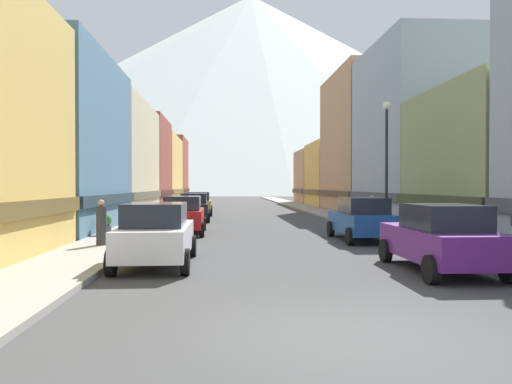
{
  "coord_description": "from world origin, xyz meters",
  "views": [
    {
      "loc": [
        -1.89,
        -7.17,
        2.27
      ],
      "look_at": [
        0.46,
        28.43,
        1.8
      ],
      "focal_mm": 34.37,
      "sensor_mm": 36.0,
      "label": 1
    }
  ],
  "objects": [
    {
      "name": "storefront_left_5",
      "position": [
        -10.53,
        65.98,
        4.49
      ],
      "size": [
        6.36,
        10.72,
        9.3
      ],
      "color": "brown",
      "rests_on": "ground"
    },
    {
      "name": "storefront_left_2",
      "position": [
        -11.68,
        29.59,
        4.05
      ],
      "size": [
        8.67,
        12.95,
        8.4
      ],
      "color": "beige",
      "rests_on": "ground"
    },
    {
      "name": "trash_bin_right",
      "position": [
        6.35,
        8.62,
        0.64
      ],
      "size": [
        0.59,
        0.59,
        0.98
      ],
      "color": "#4C5156",
      "rests_on": "sidewalk_right"
    },
    {
      "name": "potted_plant_0",
      "position": [
        -7.0,
        14.23,
        0.61
      ],
      "size": [
        0.57,
        0.57,
        0.92
      ],
      "color": "#4C4C51",
      "rests_on": "sidewalk_left"
    },
    {
      "name": "car_right_0",
      "position": [
        3.8,
        5.31,
        0.9
      ],
      "size": [
        2.1,
        4.42,
        1.78
      ],
      "color": "#591E72",
      "rests_on": "ground"
    },
    {
      "name": "sidewalk_right",
      "position": [
        6.25,
        35.0,
        0.07
      ],
      "size": [
        2.5,
        100.0,
        0.15
      ],
      "primitive_type": "cube",
      "color": "gray",
      "rests_on": "ground"
    },
    {
      "name": "storefront_left_4",
      "position": [
        -11.04,
        53.5,
        4.01
      ],
      "size": [
        7.38,
        13.62,
        8.31
      ],
      "color": "#D8B259",
      "rests_on": "ground"
    },
    {
      "name": "pedestrian_1",
      "position": [
        6.25,
        19.26,
        0.88
      ],
      "size": [
        0.36,
        0.36,
        1.6
      ],
      "color": "#333338",
      "rests_on": "sidewalk_right"
    },
    {
      "name": "storefront_left_3",
      "position": [
        -12.05,
        41.33,
        4.26
      ],
      "size": [
        9.41,
        9.8,
        8.84
      ],
      "color": "brown",
      "rests_on": "ground"
    },
    {
      "name": "storefront_right_5",
      "position": [
        10.51,
        54.15,
        3.22
      ],
      "size": [
        6.31,
        8.44,
        6.7
      ],
      "color": "tan",
      "rests_on": "ground"
    },
    {
      "name": "storefront_right_4",
      "position": [
        11.07,
        44.97,
        3.32
      ],
      "size": [
        7.44,
        9.1,
        6.9
      ],
      "color": "#D8B259",
      "rests_on": "ground"
    },
    {
      "name": "storefront_left_1",
      "position": [
        -12.28,
        17.63,
        4.19
      ],
      "size": [
        9.85,
        10.76,
        8.68
      ],
      "color": "slate",
      "rests_on": "ground"
    },
    {
      "name": "pedestrian_0",
      "position": [
        -6.25,
        10.57,
        0.89
      ],
      "size": [
        0.36,
        0.36,
        1.61
      ],
      "color": "#333338",
      "rests_on": "sidewalk_left"
    },
    {
      "name": "car_left_0",
      "position": [
        -3.8,
        6.84,
        0.9
      ],
      "size": [
        2.09,
        4.41,
        1.78
      ],
      "color": "silver",
      "rests_on": "ground"
    },
    {
      "name": "mountain_backdrop",
      "position": [
        12.92,
        260.0,
        52.86
      ],
      "size": [
        330.0,
        330.0,
        105.73
      ],
      "primitive_type": "cone",
      "color": "silver",
      "rests_on": "ground"
    },
    {
      "name": "streetlamp_right",
      "position": [
        5.35,
        14.2,
        3.99
      ],
      "size": [
        0.36,
        0.36,
        5.86
      ],
      "color": "black",
      "rests_on": "sidewalk_right"
    },
    {
      "name": "storefront_right_3",
      "position": [
        11.29,
        34.33,
        5.78
      ],
      "size": [
        7.88,
        11.61,
        11.93
      ],
      "color": "tan",
      "rests_on": "ground"
    },
    {
      "name": "storefront_right_2",
      "position": [
        11.37,
        23.28,
        5.42
      ],
      "size": [
        8.03,
        9.82,
        11.19
      ],
      "color": "#99A5B2",
      "rests_on": "ground"
    },
    {
      "name": "car_left_1",
      "position": [
        -3.8,
        16.0,
        0.9
      ],
      "size": [
        2.11,
        4.42,
        1.78
      ],
      "color": "#9E1111",
      "rests_on": "ground"
    },
    {
      "name": "ground_plane",
      "position": [
        0.0,
        0.0,
        0.0
      ],
      "size": [
        400.0,
        400.0,
        0.0
      ],
      "primitive_type": "plane",
      "color": "#3E3E3E"
    },
    {
      "name": "sidewalk_left",
      "position": [
        -6.25,
        35.0,
        0.07
      ],
      "size": [
        2.5,
        100.0,
        0.15
      ],
      "primitive_type": "cube",
      "color": "gray",
      "rests_on": "ground"
    },
    {
      "name": "car_left_3",
      "position": [
        -3.8,
        30.52,
        0.9
      ],
      "size": [
        2.13,
        4.43,
        1.78
      ],
      "color": "#B28419",
      "rests_on": "ground"
    },
    {
      "name": "car_left_2",
      "position": [
        -3.8,
        24.36,
        0.9
      ],
      "size": [
        2.14,
        4.43,
        1.78
      ],
      "color": "black",
      "rests_on": "ground"
    },
    {
      "name": "car_right_1",
      "position": [
        3.8,
        12.67,
        0.9
      ],
      "size": [
        2.08,
        4.41,
        1.78
      ],
      "color": "#19478C",
      "rests_on": "ground"
    }
  ]
}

